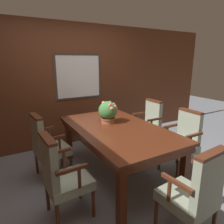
{
  "coord_description": "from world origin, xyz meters",
  "views": [
    {
      "loc": [
        -1.32,
        -2.22,
        1.74
      ],
      "look_at": [
        0.13,
        0.31,
        0.97
      ],
      "focal_mm": 32.0,
      "sensor_mm": 36.0,
      "label": 1
    }
  ],
  "objects": [
    {
      "name": "ground_plane",
      "position": [
        0.0,
        0.0,
        0.0
      ],
      "size": [
        14.0,
        14.0,
        0.0
      ],
      "primitive_type": "plane",
      "color": "gray"
    },
    {
      "name": "potted_plant",
      "position": [
        0.12,
        0.42,
        0.95
      ],
      "size": [
        0.29,
        0.3,
        0.35
      ],
      "color": "#9E5638",
      "rests_on": "dining_table"
    },
    {
      "name": "chair_right_near",
      "position": [
        1.08,
        -0.26,
        0.53
      ],
      "size": [
        0.48,
        0.5,
        0.99
      ],
      "rotation": [
        0.0,
        0.0,
        -1.58
      ],
      "color": "#562B19",
      "rests_on": "ground_plane"
    },
    {
      "name": "chair_left_near",
      "position": [
        -0.84,
        -0.28,
        0.53
      ],
      "size": [
        0.49,
        0.51,
        0.99
      ],
      "rotation": [
        0.0,
        0.0,
        1.62
      ],
      "color": "#562B19",
      "rests_on": "ground_plane"
    },
    {
      "name": "chair_head_near",
      "position": [
        0.17,
        -1.2,
        0.53
      ],
      "size": [
        0.52,
        0.5,
        0.99
      ],
      "rotation": [
        0.0,
        0.0,
        3.22
      ],
      "color": "#562B19",
      "rests_on": "ground_plane"
    },
    {
      "name": "dining_table",
      "position": [
        0.13,
        0.16,
        0.68
      ],
      "size": [
        1.16,
        1.96,
        0.77
      ],
      "color": "#562614",
      "rests_on": "ground_plane"
    },
    {
      "name": "chair_left_far",
      "position": [
        -0.8,
        0.62,
        0.53
      ],
      "size": [
        0.51,
        0.52,
        0.99
      ],
      "rotation": [
        0.0,
        0.0,
        1.66
      ],
      "color": "#562B19",
      "rests_on": "ground_plane"
    },
    {
      "name": "wall_back",
      "position": [
        0.0,
        1.73,
        1.23
      ],
      "size": [
        7.2,
        0.08,
        2.45
      ],
      "color": "#5B2D19",
      "rests_on": "ground_plane"
    },
    {
      "name": "chair_right_far",
      "position": [
        1.11,
        0.61,
        0.53
      ],
      "size": [
        0.48,
        0.5,
        0.99
      ],
      "rotation": [
        0.0,
        0.0,
        -1.6
      ],
      "color": "#562B19",
      "rests_on": "ground_plane"
    }
  ]
}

